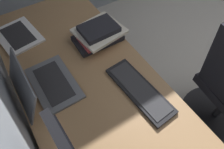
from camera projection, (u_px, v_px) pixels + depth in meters
desk at (104, 110)px, 1.10m from camera, size 1.98×0.71×0.73m
drawer_pedestal at (103, 135)px, 1.34m from camera, size 0.40×0.51×0.69m
laptop_leftmost at (6, 35)px, 1.27m from camera, size 0.34×0.37×0.22m
laptop_left at (42, 84)px, 1.06m from camera, size 0.34×0.30×0.20m
keyboard_main at (139, 90)px, 1.08m from camera, size 0.43×0.17×0.02m
book_stack_near at (98, 34)px, 1.27m from camera, size 0.27×0.31×0.11m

